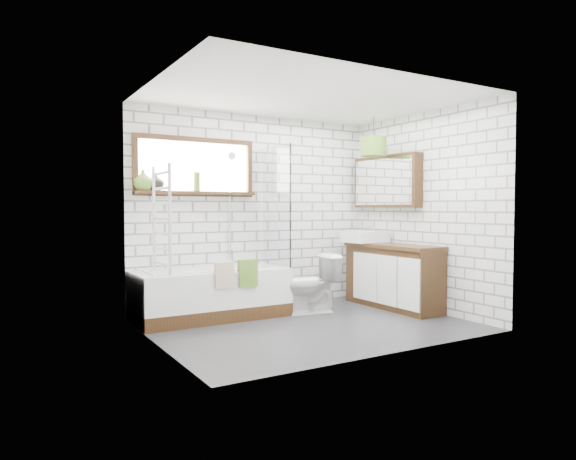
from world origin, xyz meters
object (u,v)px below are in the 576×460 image
bathtub (211,294)px  basin (365,237)px  toilet (309,284)px  vanity (393,276)px  pendant (373,147)px

bathtub → basin: basin is taller
basin → toilet: 1.21m
vanity → toilet: (-1.12, 0.27, -0.05)m
bathtub → pendant: 2.82m
vanity → basin: size_ratio=2.77×
toilet → basin: bearing=113.1°
bathtub → toilet: (1.15, -0.35, 0.07)m
vanity → pendant: pendant is taller
pendant → toilet: bearing=177.6°
pendant → basin: bearing=72.3°
vanity → basin: (-0.06, 0.50, 0.49)m
vanity → pendant: size_ratio=4.29×
vanity → toilet: vanity is taller
basin → toilet: basin is taller
toilet → bathtub: bearing=-96.4°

